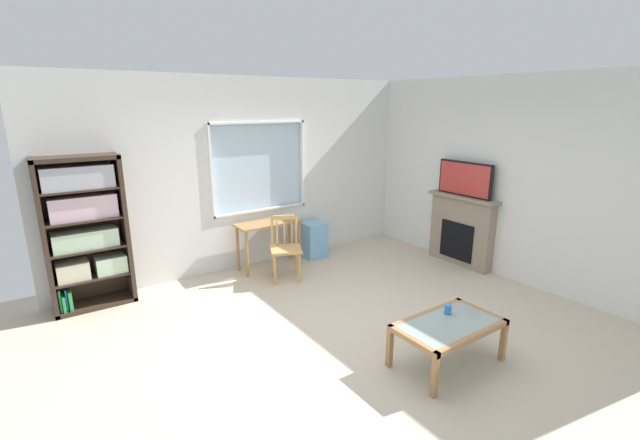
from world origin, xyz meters
The scene contains 11 objects.
ground centered at (0.00, 0.00, -0.01)m, with size 6.56×5.90×0.02m, color beige.
wall_back_with_window centered at (-0.02, 2.45, 1.38)m, with size 5.56×0.15×2.79m.
wall_right centered at (2.84, 0.00, 1.39)m, with size 0.12×5.10×2.79m, color silver.
bookshelf centered at (-2.19, 2.21, 1.01)m, with size 0.90×0.38×1.84m.
desk_under_window centered at (0.19, 2.10, 0.59)m, with size 0.98×0.41×0.72m.
wooden_chair centered at (0.17, 1.58, 0.46)m, with size 0.55×0.54×0.90m.
plastic_drawer_unit centered at (1.00, 2.15, 0.29)m, with size 0.35×0.40×0.57m, color #72ADDB.
fireplace centered at (2.68, 0.58, 0.54)m, with size 0.26×1.15×1.08m.
tv centered at (2.67, 0.58, 1.33)m, with size 0.06×0.91×0.51m.
coffee_table centered at (0.39, -1.08, 0.37)m, with size 1.03×0.59×0.43m.
sippy_cup centered at (0.52, -0.95, 0.47)m, with size 0.07×0.07×0.09m, color #337FD6.
Camera 1 is at (-2.68, -3.39, 2.41)m, focal length 24.22 mm.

